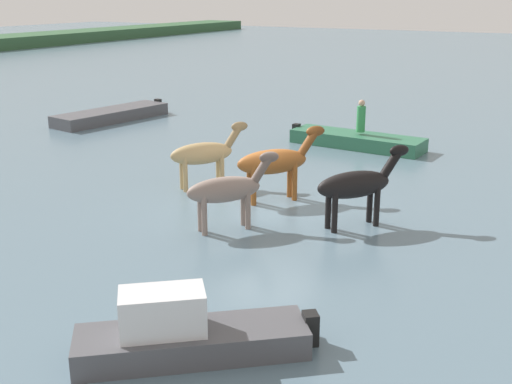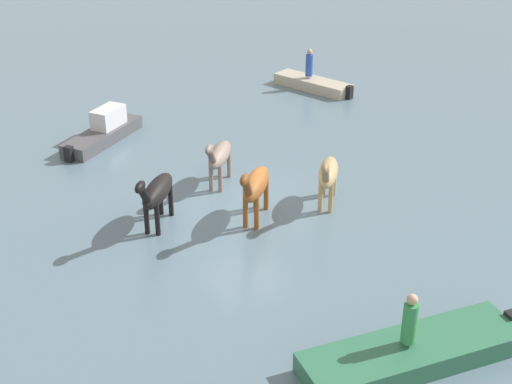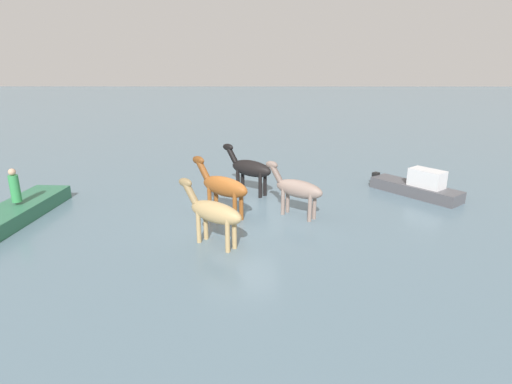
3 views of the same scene
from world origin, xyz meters
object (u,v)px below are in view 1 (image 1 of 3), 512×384
Objects in this scene: boat_tender_starboard at (188,339)px; person_spotter_bow at (361,117)px; horse_pinto_flank at (204,153)px; boat_skiff_near at (356,142)px; boat_motor_center at (112,117)px; horse_dun_straggler at (275,162)px; horse_dark_mare at (227,190)px; horse_lead at (357,185)px.

person_spotter_bow is (14.92, 2.70, 0.85)m from boat_tender_starboard.
boat_skiff_near is (7.13, -2.03, -0.87)m from horse_pinto_flank.
boat_motor_center is (-0.54, 11.45, 0.01)m from boat_skiff_near.
boat_tender_starboard is at bearing -123.00° from horse_dun_straggler.
horse_pinto_flank is 0.37× the size of boat_motor_center.
horse_dark_mare is 3.61m from horse_pinto_flank.
horse_pinto_flank is 11.53m from boat_motor_center.
horse_lead reaches higher than person_spotter_bow.
horse_lead reaches higher than horse_dark_mare.
horse_pinto_flank is 0.42× the size of boat_skiff_near.
boat_tender_starboard is at bearing -116.82° from horse_dark_mare.
boat_tender_starboard is 2.94× the size of person_spotter_bow.
person_spotter_bow is (8.04, 2.89, 0.07)m from horse_lead.
boat_skiff_near is at bearing 58.53° from horse_lead.
boat_motor_center is 20.31m from boat_tender_starboard.
horse_dark_mare is 0.40× the size of boat_skiff_near.
person_spotter_bow reaches higher than boat_motor_center.
horse_dun_straggler is at bearing -111.62° from boat_tender_starboard.
horse_lead is 5.17m from horse_pinto_flank.
horse_lead is 0.43× the size of boat_skiff_near.
person_spotter_bow is at bearing -9.53° from boat_skiff_near.
horse_dun_straggler is at bearing -83.70° from boat_skiff_near.
horse_lead reaches higher than boat_skiff_near.
horse_pinto_flank is at bearing 63.90° from boat_motor_center.
horse_lead is 0.64× the size of boat_tender_starboard.
person_spotter_bow is at bearing 101.35° from boat_motor_center.
horse_lead is at bearing -131.12° from boat_tender_starboard.
horse_dark_mare reaches higher than boat_motor_center.
horse_pinto_flank is at bearing 80.24° from horse_dark_mare.
horse_lead reaches higher than boat_motor_center.
boat_skiff_near is at bearing 41.95° from horse_dun_straggler.
boat_motor_center is at bearing -84.72° from boat_tender_starboard.
horse_dun_straggler is 2.39m from horse_pinto_flank.
horse_dun_straggler reaches higher than boat_skiff_near.
horse_pinto_flank is at bearing 162.88° from person_spotter_bow.
horse_dun_straggler is 0.43× the size of boat_skiff_near.
horse_pinto_flank is 0.62× the size of boat_tender_starboard.
horse_dun_straggler is 7.28m from boat_skiff_near.
boat_motor_center is 11.66m from person_spotter_bow.
horse_lead is 1.06× the size of horse_dark_mare.
horse_dun_straggler is 1.91× the size of person_spotter_bow.
horse_lead is at bearing 71.41° from boat_motor_center.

